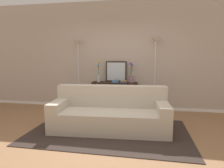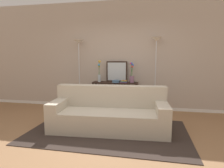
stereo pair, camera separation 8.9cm
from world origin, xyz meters
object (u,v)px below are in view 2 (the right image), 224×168
vase_short_flowers (132,76)px  book_stack (124,82)px  couch (109,114)px  book_row_under_console (106,107)px  vase_tall_flowers (99,73)px  floor_lamp_right (156,54)px  console_table (115,91)px  fruit_bowl (116,81)px  floor_lamp_left (79,55)px  wall_mirror (117,71)px

vase_short_flowers → book_stack: 0.27m
couch → book_row_under_console: size_ratio=5.15×
vase_tall_flowers → floor_lamp_right: bearing=-0.3°
console_table → couch: bearing=-84.5°
fruit_bowl → book_stack: size_ratio=1.03×
couch → floor_lamp_left: bearing=129.7°
fruit_bowl → floor_lamp_right: bearing=4.0°
floor_lamp_left → wall_mirror: size_ratio=3.33×
couch → vase_short_flowers: 1.63m
book_stack → book_row_under_console: (-0.53, 0.07, -0.77)m
fruit_bowl → book_row_under_console: fruit_bowl is taller
console_table → fruit_bowl: fruit_bowl is taller
floor_lamp_right → book_row_under_console: 2.03m
couch → wall_mirror: bearing=94.5°
couch → console_table: bearing=95.5°
vase_tall_flowers → book_stack: bearing=-4.9°
vase_short_flowers → floor_lamp_left: bearing=-178.7°
floor_lamp_right → vase_tall_flowers: bearing=179.7°
vase_short_flowers → wall_mirror: bearing=164.6°
floor_lamp_left → wall_mirror: (1.06, 0.16, -0.46)m
couch → fruit_bowl: size_ratio=11.73×
console_table → floor_lamp_right: size_ratio=0.63×
couch → floor_lamp_left: (-1.18, 1.43, 1.23)m
book_row_under_console → console_table: bearing=0.0°
book_stack → floor_lamp_right: bearing=3.6°
wall_mirror → vase_short_flowers: size_ratio=1.07×
book_row_under_console → vase_short_flowers: bearing=0.9°
floor_lamp_left → book_stack: bearing=-2.3°
console_table → vase_tall_flowers: size_ratio=2.07×
vase_tall_flowers → fruit_bowl: 0.54m
wall_mirror → vase_tall_flowers: size_ratio=0.97×
book_row_under_console → book_stack: bearing=-7.9°
floor_lamp_left → book_row_under_console: 1.67m
console_table → book_stack: (0.25, -0.07, 0.28)m
wall_mirror → book_row_under_console: 1.08m
floor_lamp_left → book_row_under_console: bearing=1.7°
book_row_under_console → floor_lamp_right: bearing=-1.0°
console_table → vase_tall_flowers: bearing=-178.3°
vase_short_flowers → fruit_bowl: (-0.42, -0.11, -0.15)m
couch → wall_mirror: (-0.12, 1.58, 0.77)m
couch → vase_tall_flowers: vase_tall_flowers is taller
fruit_bowl → book_row_under_console: bearing=163.1°
wall_mirror → fruit_bowl: 0.34m
vase_tall_flowers → fruit_bowl: size_ratio=2.97×
floor_lamp_left → console_table: bearing=1.2°
floor_lamp_left → floor_lamp_right: bearing=0.0°
book_stack → book_row_under_console: 0.94m
wall_mirror → fruit_bowl: size_ratio=2.89×
wall_mirror → book_stack: size_ratio=2.96×
floor_lamp_right → vase_tall_flowers: floor_lamp_right is taller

